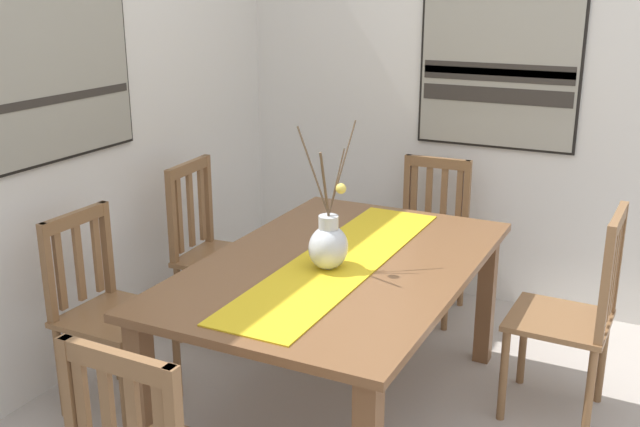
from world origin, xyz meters
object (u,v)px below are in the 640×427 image
at_px(centerpiece_vase, 328,244).
at_px(chair_4, 106,309).
at_px(chair_2, 214,249).
at_px(painting_on_side_wall, 500,48).
at_px(dining_table, 339,283).
at_px(chair_0, 428,233).
at_px(chair_1, 576,311).
at_px(painting_on_back_wall, 39,49).

bearing_deg(centerpiece_vase, chair_4, 107.84).
bearing_deg(chair_2, painting_on_side_wall, -46.90).
xyz_separation_m(chair_2, painting_on_side_wall, (1.13, -1.20, 1.02)).
bearing_deg(dining_table, chair_0, 0.36).
relative_size(dining_table, chair_1, 1.75).
xyz_separation_m(dining_table, painting_on_side_wall, (1.56, -0.26, 0.88)).
distance_m(dining_table, centerpiece_vase, 0.22).
height_order(dining_table, chair_0, chair_0).
distance_m(dining_table, painting_on_side_wall, 1.81).
bearing_deg(chair_2, painting_on_back_wall, 152.37).
height_order(chair_2, painting_on_back_wall, painting_on_back_wall).
height_order(centerpiece_vase, painting_on_side_wall, painting_on_side_wall).
bearing_deg(centerpiece_vase, chair_2, 61.09).
relative_size(chair_0, chair_1, 0.92).
bearing_deg(chair_2, chair_0, -48.79).
xyz_separation_m(chair_1, chair_4, (-0.83, 1.89, -0.03)).
relative_size(centerpiece_vase, chair_0, 0.67).
height_order(dining_table, painting_on_back_wall, painting_on_back_wall).
bearing_deg(chair_1, painting_on_side_wall, 30.86).
relative_size(dining_table, chair_2, 1.77).
xyz_separation_m(chair_0, chair_4, (-1.64, 0.95, -0.00)).
height_order(chair_2, painting_on_side_wall, painting_on_side_wall).
relative_size(chair_2, painting_on_back_wall, 0.88).
distance_m(chair_0, chair_2, 1.24).
distance_m(dining_table, painting_on_back_wall, 1.65).
relative_size(chair_0, painting_on_back_wall, 0.82).
bearing_deg(dining_table, centerpiece_vase, 174.06).
relative_size(chair_1, chair_4, 1.07).
distance_m(chair_2, chair_4, 0.82).
relative_size(chair_1, painting_on_side_wall, 0.85).
bearing_deg(painting_on_side_wall, centerpiece_vase, 170.69).
height_order(chair_4, painting_on_back_wall, painting_on_back_wall).
distance_m(chair_0, chair_1, 1.24).
distance_m(dining_table, chair_2, 1.05).
height_order(painting_on_back_wall, painting_on_side_wall, painting_on_back_wall).
distance_m(centerpiece_vase, chair_4, 1.06).
height_order(chair_1, painting_on_back_wall, painting_on_back_wall).
distance_m(chair_4, painting_on_back_wall, 1.17).
distance_m(chair_0, painting_on_side_wall, 1.11).
height_order(chair_1, painting_on_side_wall, painting_on_side_wall).
xyz_separation_m(dining_table, painting_on_back_wall, (-0.28, 1.32, 0.96)).
bearing_deg(chair_0, centerpiece_vase, 179.94).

